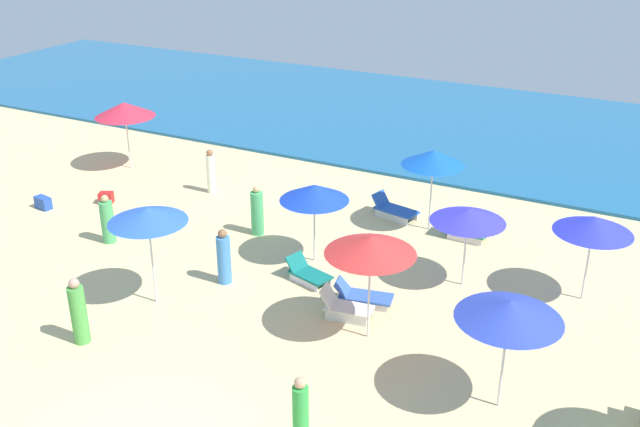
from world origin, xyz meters
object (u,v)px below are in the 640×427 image
umbrella_8 (124,110)px  beachgoer_6 (107,221)px  lounge_chair_7_1 (464,230)px  cooler_box_2 (106,198)px  cooler_box_1 (43,203)px  lounge_chair_1_0 (308,273)px  umbrella_0 (371,245)px  beachgoer_2 (211,172)px  umbrella_6 (509,310)px  beachgoer_3 (257,212)px  umbrella_7 (433,158)px  beachgoer_7 (224,258)px  lounge_chair_0_0 (345,307)px  umbrella_3 (147,215)px  beachgoer_0 (301,418)px  umbrella_2 (594,225)px  beachgoer_1 (79,313)px  lounge_chair_7_0 (394,209)px  umbrella_1 (314,192)px  umbrella_4 (468,215)px  lounge_chair_0_1 (362,296)px

umbrella_8 → beachgoer_6: size_ratio=1.68×
lounge_chair_7_1 → cooler_box_2: 11.72m
cooler_box_1 → cooler_box_2: bearing=-129.2°
umbrella_8 → lounge_chair_1_0: bearing=-24.5°
umbrella_0 → beachgoer_2: bearing=146.0°
umbrella_6 → cooler_box_1: bearing=169.2°
beachgoer_6 → lounge_chair_7_1: bearing=-154.3°
beachgoer_3 → cooler_box_1: size_ratio=2.68×
umbrella_7 → cooler_box_1: bearing=-159.9°
umbrella_0 → umbrella_8: umbrella_0 is taller
beachgoer_7 → lounge_chair_1_0: bearing=17.1°
lounge_chair_0_0 → beachgoer_2: 9.12m
lounge_chair_7_1 → beachgoer_7: 7.33m
umbrella_0 → umbrella_7: size_ratio=1.02×
umbrella_0 → beachgoer_6: size_ratio=1.74×
lounge_chair_0_0 → beachgoer_2: bearing=48.2°
umbrella_8 → beachgoer_6: umbrella_8 is taller
umbrella_3 → umbrella_6: size_ratio=1.06×
lounge_chair_7_1 → umbrella_3: bearing=142.0°
umbrella_6 → lounge_chair_7_1: (-2.93, 7.16, -1.98)m
beachgoer_0 → beachgoer_3: size_ratio=1.10×
umbrella_2 → umbrella_7: bearing=156.2°
umbrella_6 → beachgoer_1: bearing=-166.7°
beachgoer_3 → lounge_chair_1_0: bearing=-42.4°
beachgoer_7 → lounge_chair_0_0: bearing=-13.5°
lounge_chair_1_0 → lounge_chair_7_1: size_ratio=1.06×
lounge_chair_7_0 → cooler_box_2: lounge_chair_7_0 is taller
umbrella_1 → beachgoer_6: umbrella_1 is taller
lounge_chair_7_1 → beachgoer_3: size_ratio=0.83×
umbrella_0 → umbrella_2: 5.84m
umbrella_4 → beachgoer_1: size_ratio=1.32×
umbrella_4 → umbrella_8: size_ratio=0.87×
lounge_chair_7_0 → umbrella_3: bearing=168.2°
umbrella_4 → umbrella_6: 4.94m
lounge_chair_7_0 → cooler_box_2: bearing=122.7°
umbrella_1 → umbrella_4: umbrella_1 is taller
umbrella_0 → umbrella_6: umbrella_0 is taller
umbrella_0 → lounge_chair_7_0: (-2.01, 6.54, -2.11)m
umbrella_3 → umbrella_8: size_ratio=1.03×
umbrella_0 → umbrella_4: (1.22, 3.39, -0.38)m
umbrella_0 → umbrella_6: size_ratio=1.06×
umbrella_1 → umbrella_7: umbrella_7 is taller
umbrella_2 → umbrella_6: (-0.80, -5.15, 0.16)m
beachgoer_0 → lounge_chair_7_1: bearing=136.4°
lounge_chair_7_1 → cooler_box_1: (-12.87, -4.16, -0.07)m
beachgoer_1 → beachgoer_7: 4.06m
umbrella_8 → beachgoer_2: size_ratio=1.63×
umbrella_2 → beachgoer_6: 13.40m
umbrella_7 → umbrella_8: bearing=-179.9°
lounge_chair_0_1 → beachgoer_6: size_ratio=1.03×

